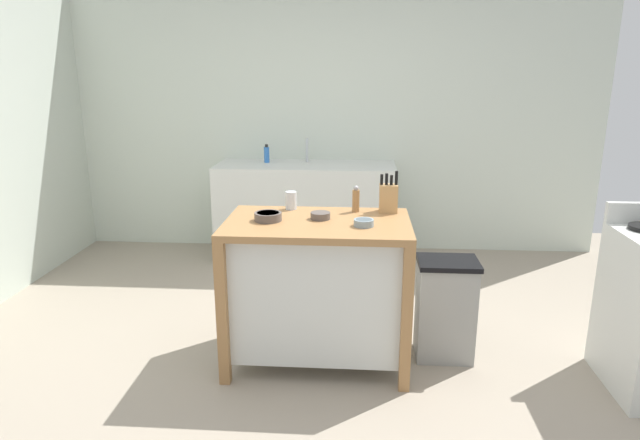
% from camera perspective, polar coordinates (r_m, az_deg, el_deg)
% --- Properties ---
extents(ground_plane, '(6.01, 6.01, 0.00)m').
position_cam_1_polar(ground_plane, '(3.42, -0.64, -15.11)').
color(ground_plane, gray).
rests_on(ground_plane, ground).
extents(wall_back, '(5.01, 0.10, 2.60)m').
position_cam_1_polar(wall_back, '(5.35, 1.46, 10.78)').
color(wall_back, silver).
rests_on(wall_back, ground).
extents(kitchen_island, '(1.07, 0.67, 0.88)m').
position_cam_1_polar(kitchen_island, '(3.31, -0.25, -6.58)').
color(kitchen_island, '#9E7042').
rests_on(kitchen_island, ground).
extents(knife_block, '(0.11, 0.09, 0.25)m').
position_cam_1_polar(knife_block, '(3.39, 7.07, 2.33)').
color(knife_block, tan).
rests_on(knife_block, kitchen_island).
extents(bowl_ceramic_small, '(0.11, 0.11, 0.04)m').
position_cam_1_polar(bowl_ceramic_small, '(3.08, 4.54, -0.25)').
color(bowl_ceramic_small, gray).
rests_on(bowl_ceramic_small, kitchen_island).
extents(bowl_stoneware_deep, '(0.12, 0.12, 0.04)m').
position_cam_1_polar(bowl_stoneware_deep, '(3.22, 0.04, 0.48)').
color(bowl_stoneware_deep, '#564C47').
rests_on(bowl_stoneware_deep, kitchen_island).
extents(bowl_ceramic_wide, '(0.16, 0.16, 0.05)m').
position_cam_1_polar(bowl_ceramic_wide, '(3.20, -5.38, 0.38)').
color(bowl_ceramic_wide, '#564C47').
rests_on(bowl_ceramic_wide, kitchen_island).
extents(drinking_cup, '(0.07, 0.07, 0.11)m').
position_cam_1_polar(drinking_cup, '(3.44, -3.01, 2.03)').
color(drinking_cup, silver).
rests_on(drinking_cup, kitchen_island).
extents(pepper_grinder, '(0.04, 0.04, 0.16)m').
position_cam_1_polar(pepper_grinder, '(3.38, 3.72, 2.12)').
color(pepper_grinder, '#9E7042').
rests_on(pepper_grinder, kitchen_island).
extents(trash_bin, '(0.36, 0.28, 0.63)m').
position_cam_1_polar(trash_bin, '(3.50, 12.79, -8.91)').
color(trash_bin, gray).
rests_on(trash_bin, ground).
extents(sink_counter, '(1.63, 0.60, 0.88)m').
position_cam_1_polar(sink_counter, '(5.17, -1.46, 0.96)').
color(sink_counter, silver).
rests_on(sink_counter, ground).
extents(sink_faucet, '(0.02, 0.02, 0.22)m').
position_cam_1_polar(sink_faucet, '(5.20, -1.35, 7.21)').
color(sink_faucet, '#B7BCC1').
rests_on(sink_faucet, sink_counter).
extents(bottle_dish_soap, '(0.05, 0.05, 0.17)m').
position_cam_1_polar(bottle_dish_soap, '(5.19, -5.52, 6.76)').
color(bottle_dish_soap, blue).
rests_on(bottle_dish_soap, sink_counter).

